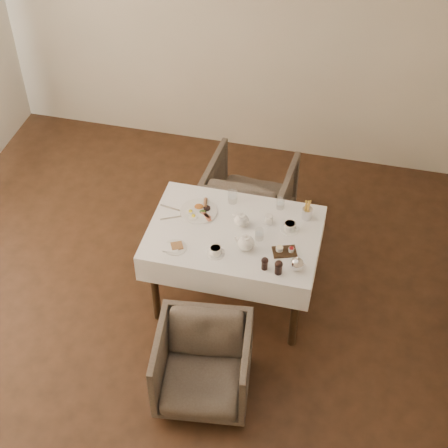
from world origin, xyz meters
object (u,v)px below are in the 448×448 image
at_px(breakfast_plate, 199,211).
at_px(teapot_centre, 241,219).
at_px(table, 234,242).
at_px(armchair_far, 250,196).
at_px(armchair_near, 203,365).

height_order(breakfast_plate, teapot_centre, teapot_centre).
height_order(table, armchair_far, table).
xyz_separation_m(armchair_near, armchair_far, (-0.05, 1.80, 0.03)).
relative_size(armchair_far, breakfast_plate, 2.59).
xyz_separation_m(armchair_far, breakfast_plate, (-0.25, -0.74, 0.43)).
distance_m(armchair_near, armchair_far, 1.80).
height_order(armchair_near, teapot_centre, teapot_centre).
bearing_deg(armchair_near, breakfast_plate, 98.59).
bearing_deg(armchair_far, armchair_near, 95.68).
relative_size(table, armchair_far, 1.73).
height_order(table, teapot_centre, teapot_centre).
relative_size(armchair_far, teapot_centre, 4.92).
distance_m(armchair_near, teapot_centre, 1.11).
bearing_deg(armchair_far, teapot_centre, 100.94).
xyz_separation_m(table, armchair_far, (-0.06, 0.89, -0.30)).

